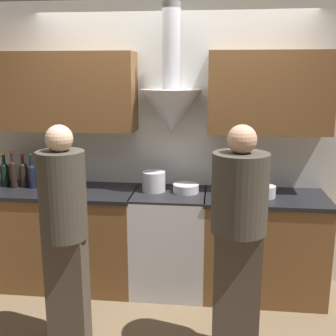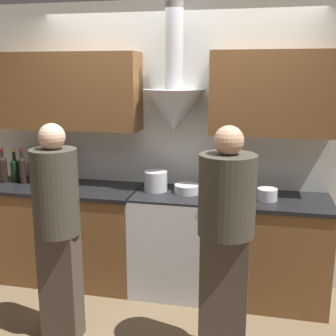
% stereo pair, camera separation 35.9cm
% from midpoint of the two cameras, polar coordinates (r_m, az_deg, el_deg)
% --- Properties ---
extents(ground_plane, '(12.00, 12.00, 0.00)m').
position_cam_midpoint_polar(ground_plane, '(3.82, -3.23, -18.24)').
color(ground_plane, brown).
extents(wall_back, '(8.40, 0.55, 2.60)m').
position_cam_midpoint_polar(wall_back, '(3.90, -2.99, 5.38)').
color(wall_back, silver).
rests_on(wall_back, ground_plane).
extents(counter_left, '(1.44, 0.62, 0.92)m').
position_cam_midpoint_polar(counter_left, '(4.18, -16.83, -8.90)').
color(counter_left, brown).
rests_on(counter_left, ground_plane).
extents(counter_right, '(1.07, 0.62, 0.92)m').
position_cam_midpoint_polar(counter_right, '(3.87, 10.19, -10.34)').
color(counter_right, brown).
rests_on(counter_right, ground_plane).
extents(stove_range, '(0.65, 0.60, 0.92)m').
position_cam_midpoint_polar(stove_range, '(3.90, -2.50, -9.88)').
color(stove_range, silver).
rests_on(stove_range, ground_plane).
extents(wine_bottle_1, '(0.08, 0.08, 0.32)m').
position_cam_midpoint_polar(wine_bottle_1, '(4.28, -23.53, -0.65)').
color(wine_bottle_1, black).
rests_on(wine_bottle_1, counter_left).
extents(wine_bottle_2, '(0.07, 0.07, 0.35)m').
position_cam_midpoint_polar(wine_bottle_2, '(4.21, -22.57, -0.60)').
color(wine_bottle_2, black).
rests_on(wine_bottle_2, counter_left).
extents(wine_bottle_3, '(0.08, 0.08, 0.31)m').
position_cam_midpoint_polar(wine_bottle_3, '(4.19, -21.35, -0.69)').
color(wine_bottle_3, black).
rests_on(wine_bottle_3, counter_left).
extents(wine_bottle_4, '(0.08, 0.08, 0.33)m').
position_cam_midpoint_polar(wine_bottle_4, '(4.13, -20.37, -0.87)').
color(wine_bottle_4, black).
rests_on(wine_bottle_4, counter_left).
extents(wine_bottle_5, '(0.08, 0.08, 0.34)m').
position_cam_midpoint_polar(wine_bottle_5, '(4.10, -19.06, -0.72)').
color(wine_bottle_5, black).
rests_on(wine_bottle_5, counter_left).
extents(wine_bottle_6, '(0.07, 0.07, 0.34)m').
position_cam_midpoint_polar(wine_bottle_6, '(4.06, -17.99, -0.76)').
color(wine_bottle_6, black).
rests_on(wine_bottle_6, counter_left).
extents(stock_pot, '(0.21, 0.21, 0.18)m').
position_cam_midpoint_polar(stock_pot, '(3.79, -4.66, -1.85)').
color(stock_pot, silver).
rests_on(stock_pot, stove_range).
extents(mixing_bowl, '(0.23, 0.23, 0.08)m').
position_cam_midpoint_polar(mixing_bowl, '(3.75, -0.29, -2.80)').
color(mixing_bowl, silver).
rests_on(mixing_bowl, stove_range).
extents(orange_fruit, '(0.08, 0.08, 0.08)m').
position_cam_midpoint_polar(orange_fruit, '(3.84, 7.29, -2.47)').
color(orange_fruit, orange).
rests_on(orange_fruit, counter_right).
extents(saucepan, '(0.17, 0.17, 0.10)m').
position_cam_midpoint_polar(saucepan, '(3.66, 10.41, -3.19)').
color(saucepan, silver).
rests_on(saucepan, counter_right).
extents(chefs_knife, '(0.24, 0.09, 0.01)m').
position_cam_midpoint_polar(chefs_knife, '(3.72, 5.28, -3.50)').
color(chefs_knife, silver).
rests_on(chefs_knife, counter_right).
extents(person_foreground_left, '(0.33, 0.33, 1.64)m').
position_cam_midpoint_polar(person_foreground_left, '(3.11, -17.14, -7.93)').
color(person_foreground_left, '#473D33').
rests_on(person_foreground_left, ground_plane).
extents(person_foreground_right, '(0.37, 0.37, 1.65)m').
position_cam_midpoint_polar(person_foreground_right, '(2.86, 5.93, -9.17)').
color(person_foreground_right, '#473D33').
rests_on(person_foreground_right, ground_plane).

